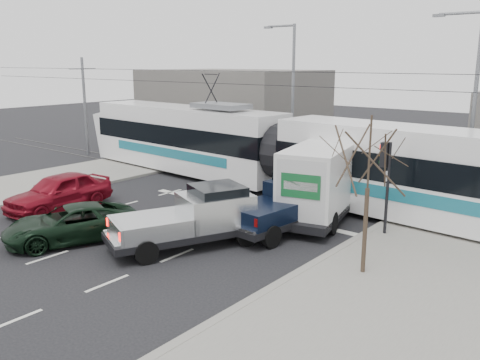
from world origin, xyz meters
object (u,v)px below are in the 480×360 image
Objects in this scene: bare_tree at (369,160)px; street_lamp_far at (291,87)px; navy_pickup at (289,203)px; green_car at (71,224)px; street_lamp_near at (471,96)px; traffic_signal at (386,168)px; silver_pickup at (199,217)px; tram at (284,153)px; red_car at (59,192)px; box_truck at (321,183)px.

street_lamp_far is (-11.79, 13.50, 1.32)m from bare_tree.
green_car is at bearing -125.65° from navy_pickup.
navy_pickup is at bearing -114.46° from street_lamp_near.
traffic_signal is at bearing 32.45° from navy_pickup.
street_lamp_near and street_lamp_far have the same top height.
street_lamp_near reaches higher than navy_pickup.
navy_pickup is at bearing 89.53° from silver_pickup.
green_car is (-9.83, -15.46, -4.42)m from street_lamp_near.
tram is 8.53m from silver_pickup.
street_lamp_near is 10.79m from navy_pickup.
bare_tree is at bearing -88.58° from street_lamp_near.
tram is at bearing -58.63° from street_lamp_far.
traffic_signal is at bearing 64.01° from green_car.
traffic_signal is at bearing 70.52° from silver_pickup.
street_lamp_near is 14.52m from silver_pickup.
street_lamp_far is at bearing 129.69° from navy_pickup.
street_lamp_far is 1.79× the size of red_car.
street_lamp_far is at bearing 170.13° from street_lamp_near.
box_truck is 1.37× the size of red_car.
street_lamp_near is at bearing 83.59° from traffic_signal.
bare_tree is 11.58m from street_lamp_near.
tram is at bearing -149.72° from street_lamp_near.
bare_tree is 0.73× the size of box_truck.
red_car is (-13.96, -13.40, -4.26)m from street_lamp_near.
street_lamp_far is 0.30× the size of tram.
bare_tree is at bearing -38.40° from tram.
silver_pickup is at bearing -74.17° from tram.
street_lamp_near is at bearing 89.59° from silver_pickup.
tram reaches higher than traffic_signal.
traffic_signal is at bearing -41.72° from street_lamp_far.
tram is 5.94× the size of green_car.
green_car is at bearing -121.66° from silver_pickup.
tram reaches higher than silver_pickup.
red_car is at bearing -150.21° from navy_pickup.
green_car is (-5.68, -6.33, -0.43)m from navy_pickup.
red_car is (-2.46, -15.40, -4.26)m from street_lamp_far.
street_lamp_far is at bearing 138.28° from traffic_signal.
traffic_signal is 0.40× the size of street_lamp_near.
street_lamp_near is 1.81× the size of green_car.
bare_tree is 0.17× the size of tram.
street_lamp_far reaches higher than tram.
street_lamp_near is 1.61× the size of navy_pickup.
silver_pickup reaches higher than red_car.
bare_tree is 6.75m from silver_pickup.
bare_tree reaches higher than silver_pickup.
box_truck reaches higher than silver_pickup.
box_truck is (3.76, -2.67, -0.52)m from tram.
bare_tree is at bearing 3.66° from red_car.
red_car is at bearing -99.08° from street_lamp_far.
tram is (-7.87, 7.07, -1.66)m from bare_tree.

